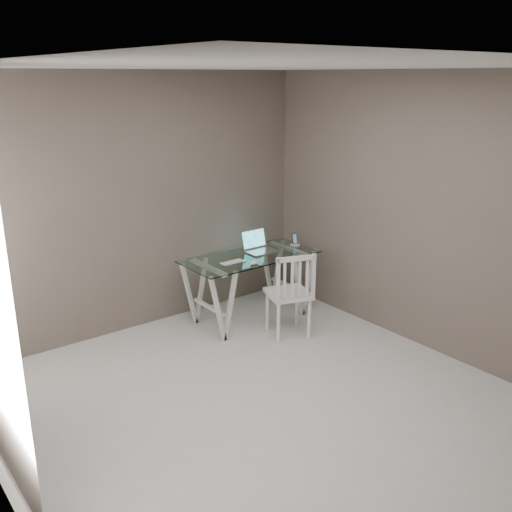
{
  "coord_description": "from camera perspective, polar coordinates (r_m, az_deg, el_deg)",
  "views": [
    {
      "loc": [
        -2.59,
        -3.12,
        2.64
      ],
      "look_at": [
        0.86,
        1.34,
        0.85
      ],
      "focal_mm": 40.0,
      "sensor_mm": 36.0,
      "label": 1
    }
  ],
  "objects": [
    {
      "name": "phone_dock",
      "position": [
        6.66,
        3.89,
        1.4
      ],
      "size": [
        0.08,
        0.08,
        0.14
      ],
      "color": "white",
      "rests_on": "desk"
    },
    {
      "name": "desk",
      "position": [
        6.38,
        -0.58,
        -3.1
      ],
      "size": [
        1.5,
        0.7,
        0.75
      ],
      "color": "silver",
      "rests_on": "ground"
    },
    {
      "name": "chair",
      "position": [
        5.91,
        3.53,
        -3.51
      ],
      "size": [
        0.54,
        0.54,
        0.93
      ],
      "rotation": [
        0.0,
        0.0,
        -0.34
      ],
      "color": "white",
      "rests_on": "ground"
    },
    {
      "name": "room",
      "position": [
        4.14,
        1.14,
        4.68
      ],
      "size": [
        4.5,
        4.52,
        2.71
      ],
      "color": "beige",
      "rests_on": "ground"
    },
    {
      "name": "laptop",
      "position": [
        6.43,
        0.21,
        1.01
      ],
      "size": [
        0.34,
        0.29,
        0.23
      ],
      "color": "#B7B6BB",
      "rests_on": "desk"
    },
    {
      "name": "mouse",
      "position": [
        5.99,
        -0.14,
        -0.66
      ],
      "size": [
        0.11,
        0.07,
        0.04
      ],
      "primitive_type": "ellipsoid",
      "color": "white",
      "rests_on": "desk"
    },
    {
      "name": "keyboard",
      "position": [
        6.04,
        -2.4,
        -0.64
      ],
      "size": [
        0.28,
        0.12,
        0.01
      ],
      "primitive_type": "cube",
      "color": "silver",
      "rests_on": "desk"
    }
  ]
}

